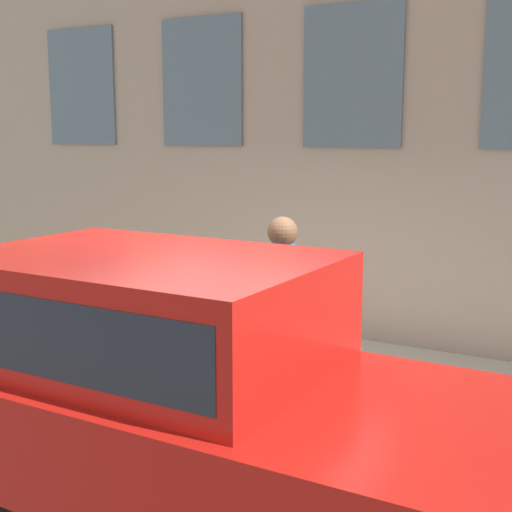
% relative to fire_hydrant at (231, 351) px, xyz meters
% --- Properties ---
extents(ground_plane, '(80.00, 80.00, 0.00)m').
position_rel_fire_hydrant_xyz_m(ground_plane, '(-0.53, -0.23, -0.55)').
color(ground_plane, '#514F4C').
extents(sidewalk, '(2.85, 60.00, 0.14)m').
position_rel_fire_hydrant_xyz_m(sidewalk, '(0.90, -0.23, -0.48)').
color(sidewalk, '#A8A093').
rests_on(sidewalk, ground_plane).
extents(building_facade, '(0.33, 40.00, 8.24)m').
position_rel_fire_hydrant_xyz_m(building_facade, '(2.48, -0.23, 3.57)').
color(building_facade, gray).
rests_on(building_facade, ground_plane).
extents(fire_hydrant, '(0.36, 0.47, 0.81)m').
position_rel_fire_hydrant_xyz_m(fire_hydrant, '(0.00, 0.00, 0.00)').
color(fire_hydrant, red).
rests_on(fire_hydrant, sidewalk).
extents(person, '(0.42, 0.28, 1.74)m').
position_rel_fire_hydrant_xyz_m(person, '(0.10, -0.50, 0.63)').
color(person, navy).
rests_on(person, sidewalk).
extents(parked_car_red_near, '(1.95, 5.17, 1.82)m').
position_rel_fire_hydrant_xyz_m(parked_car_red_near, '(-1.86, -0.48, 0.43)').
color(parked_car_red_near, black).
rests_on(parked_car_red_near, ground_plane).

